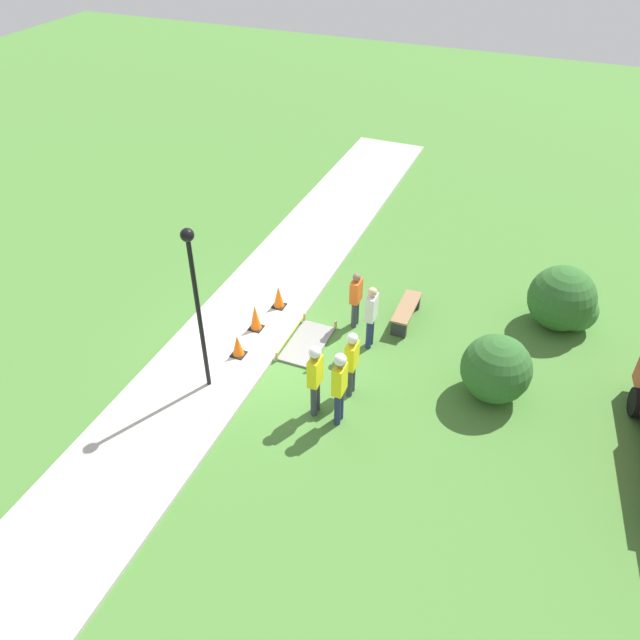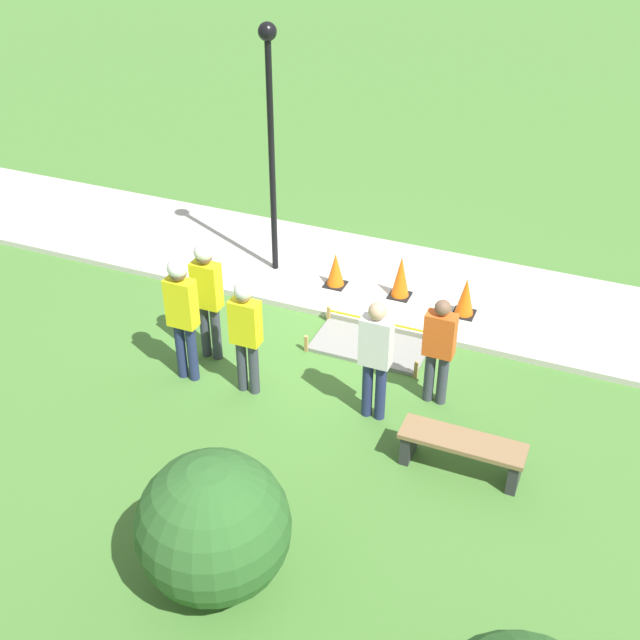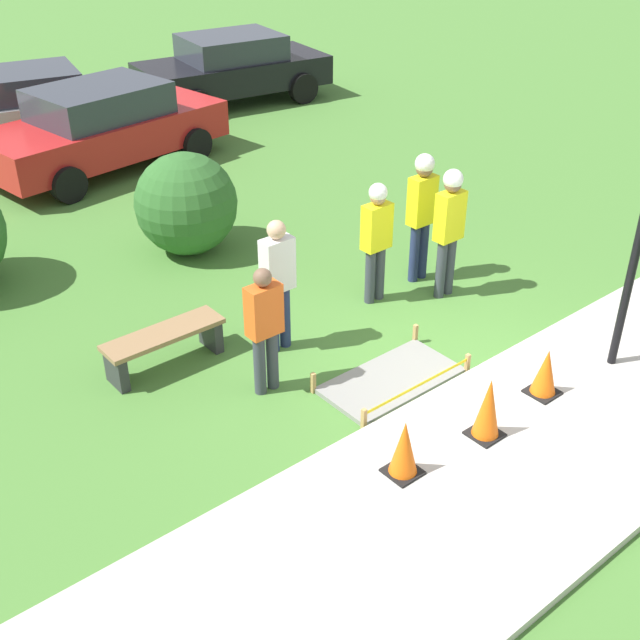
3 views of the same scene
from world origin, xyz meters
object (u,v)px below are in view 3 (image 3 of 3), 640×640
at_px(worker_trainee, 422,205).
at_px(parked_car_silver, 27,105).
at_px(traffic_cone_near_patch, 404,448).
at_px(bystander_in_orange_shirt, 264,324).
at_px(worker_assistant, 449,222).
at_px(parked_car_red, 103,127).
at_px(bystander_in_gray_shirt, 278,278).
at_px(park_bench, 164,343).
at_px(traffic_cone_sidewalk_edge, 546,372).
at_px(worker_supervisor, 377,233).
at_px(traffic_cone_far_patch, 488,408).
at_px(parked_car_black, 232,67).

xyz_separation_m(worker_trainee, parked_car_silver, (-1.84, 9.62, -0.39)).
height_order(traffic_cone_near_patch, bystander_in_orange_shirt, bystander_in_orange_shirt).
xyz_separation_m(worker_assistant, parked_car_red, (-1.31, 7.68, -0.30)).
bearing_deg(bystander_in_gray_shirt, parked_car_red, 79.87).
distance_m(traffic_cone_near_patch, worker_trainee, 4.41).
relative_size(traffic_cone_near_patch, park_bench, 0.42).
distance_m(traffic_cone_sidewalk_edge, parked_car_silver, 12.66).
bearing_deg(park_bench, worker_trainee, -5.14).
distance_m(park_bench, parked_car_red, 7.26).
relative_size(worker_supervisor, worker_trainee, 0.91).
bearing_deg(traffic_cone_near_patch, worker_supervisor, 51.56).
height_order(park_bench, bystander_in_orange_shirt, bystander_in_orange_shirt).
relative_size(park_bench, bystander_in_orange_shirt, 0.95).
bearing_deg(parked_car_red, traffic_cone_near_patch, -108.35).
bearing_deg(parked_car_silver, worker_supervisor, -71.53).
relative_size(traffic_cone_far_patch, parked_car_black, 0.15).
relative_size(worker_trainee, parked_car_red, 0.39).
distance_m(worker_supervisor, worker_assistant, 1.00).
relative_size(traffic_cone_sidewalk_edge, park_bench, 0.39).
relative_size(traffic_cone_far_patch, bystander_in_gray_shirt, 0.41).
relative_size(parked_car_red, parked_car_silver, 1.08).
bearing_deg(worker_trainee, bystander_in_orange_shirt, -166.15).
bearing_deg(traffic_cone_sidewalk_edge, worker_assistant, 68.32).
bearing_deg(worker_supervisor, bystander_in_orange_shirt, -162.53).
xyz_separation_m(parked_car_black, parked_car_silver, (-4.96, 0.30, -0.06)).
bearing_deg(worker_trainee, parked_car_red, 100.89).
xyz_separation_m(traffic_cone_near_patch, park_bench, (-0.78, 3.30, -0.08)).
height_order(traffic_cone_sidewalk_edge, parked_car_red, parked_car_red).
relative_size(park_bench, worker_supervisor, 0.87).
height_order(bystander_in_gray_shirt, parked_car_black, bystander_in_gray_shirt).
relative_size(worker_trainee, bystander_in_gray_shirt, 1.09).
bearing_deg(bystander_in_gray_shirt, bystander_in_orange_shirt, -136.70).
height_order(parked_car_red, parked_car_silver, parked_car_red).
bearing_deg(bystander_in_orange_shirt, traffic_cone_sidewalk_edge, -43.41).
xyz_separation_m(bystander_in_gray_shirt, parked_car_red, (1.31, 7.31, -0.18)).
relative_size(park_bench, worker_trainee, 0.79).
height_order(park_bench, parked_car_silver, parked_car_silver).
relative_size(traffic_cone_far_patch, parked_car_silver, 0.16).
bearing_deg(worker_trainee, traffic_cone_sidewalk_edge, -108.82).
height_order(worker_trainee, parked_car_black, worker_trainee).
height_order(worker_assistant, bystander_in_gray_shirt, worker_assistant).
xyz_separation_m(parked_car_red, parked_car_black, (4.49, 2.21, 0.01)).
bearing_deg(parked_car_black, traffic_cone_far_patch, -104.96).
bearing_deg(parked_car_silver, parked_car_red, -66.39).
distance_m(worker_assistant, parked_car_black, 10.40).
bearing_deg(worker_assistant, bystander_in_orange_shirt, -175.67).
height_order(parked_car_red, parked_car_black, parked_car_red).
distance_m(worker_assistant, worker_trainee, 0.58).
distance_m(traffic_cone_far_patch, parked_car_silver, 12.71).
xyz_separation_m(traffic_cone_far_patch, traffic_cone_sidewalk_edge, (1.09, 0.08, -0.07)).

